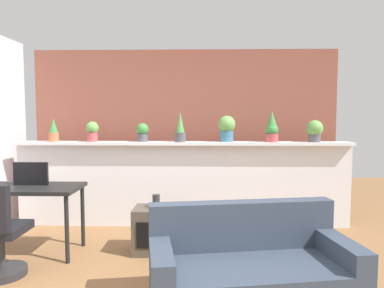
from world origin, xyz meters
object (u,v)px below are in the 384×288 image
at_px(potted_plant_2, 142,132).
at_px(couch, 250,274).
at_px(potted_plant_0, 54,131).
at_px(tv_monitor, 31,174).
at_px(potted_plant_3, 180,129).
at_px(potted_plant_5, 272,128).
at_px(potted_plant_6, 315,130).
at_px(potted_plant_1, 92,131).
at_px(potted_plant_4, 227,128).
at_px(vase_on_shelf, 156,201).
at_px(desk, 29,194).
at_px(side_cube_shelf, 152,230).

distance_m(potted_plant_2, couch, 2.67).
distance_m(potted_plant_0, tv_monitor, 1.05).
height_order(potted_plant_0, potted_plant_3, potted_plant_3).
bearing_deg(potted_plant_3, potted_plant_5, 0.97).
bearing_deg(potted_plant_2, potted_plant_6, -0.21).
bearing_deg(tv_monitor, potted_plant_6, 15.97).
bearing_deg(potted_plant_1, couch, -48.91).
relative_size(potted_plant_4, vase_on_shelf, 2.41).
bearing_deg(potted_plant_0, potted_plant_5, 0.31).
bearing_deg(desk, side_cube_shelf, 3.91).
xyz_separation_m(vase_on_shelf, couch, (0.89, -1.20, -0.29)).
bearing_deg(potted_plant_1, potted_plant_0, -178.34).
distance_m(potted_plant_6, side_cube_shelf, 2.51).
relative_size(potted_plant_2, vase_on_shelf, 1.72).
bearing_deg(potted_plant_4, potted_plant_5, -4.11).
height_order(potted_plant_5, desk, potted_plant_5).
distance_m(vase_on_shelf, couch, 1.52).
height_order(potted_plant_0, potted_plant_1, potted_plant_0).
height_order(potted_plant_1, side_cube_shelf, potted_plant_1).
xyz_separation_m(potted_plant_6, vase_on_shelf, (-2.01, -0.95, -0.75)).
distance_m(potted_plant_0, potted_plant_6, 3.52).
distance_m(potted_plant_4, potted_plant_6, 1.17).
distance_m(potted_plant_5, couch, 2.46).
distance_m(potted_plant_0, potted_plant_3, 1.72).
bearing_deg(tv_monitor, desk, -81.88).
height_order(desk, tv_monitor, tv_monitor).
xyz_separation_m(potted_plant_2, side_cube_shelf, (0.26, -0.97, -1.05)).
distance_m(potted_plant_6, desk, 3.61).
bearing_deg(potted_plant_1, potted_plant_2, 1.85).
distance_m(potted_plant_4, side_cube_shelf, 1.73).
distance_m(potted_plant_0, potted_plant_1, 0.53).
distance_m(desk, couch, 2.55).
relative_size(potted_plant_4, potted_plant_6, 1.20).
bearing_deg(side_cube_shelf, potted_plant_2, 104.73).
distance_m(potted_plant_3, couch, 2.46).
bearing_deg(desk, potted_plant_0, 97.27).
xyz_separation_m(potted_plant_3, tv_monitor, (-1.60, -0.94, -0.46)).
xyz_separation_m(potted_plant_4, potted_plant_5, (0.60, -0.04, -0.00)).
xyz_separation_m(potted_plant_2, couch, (1.19, -2.16, -1.01)).
height_order(potted_plant_0, vase_on_shelf, potted_plant_0).
distance_m(potted_plant_4, desk, 2.56).
distance_m(potted_plant_5, vase_on_shelf, 1.89).
bearing_deg(potted_plant_2, vase_on_shelf, -72.53).
bearing_deg(desk, potted_plant_4, 26.03).
relative_size(potted_plant_0, potted_plant_5, 0.75).
distance_m(potted_plant_2, desk, 1.64).
xyz_separation_m(potted_plant_4, couch, (0.05, -2.18, -1.07)).
bearing_deg(potted_plant_6, potted_plant_3, -178.93).
bearing_deg(desk, potted_plant_3, 32.64).
xyz_separation_m(potted_plant_1, desk, (-0.40, -1.04, -0.65)).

